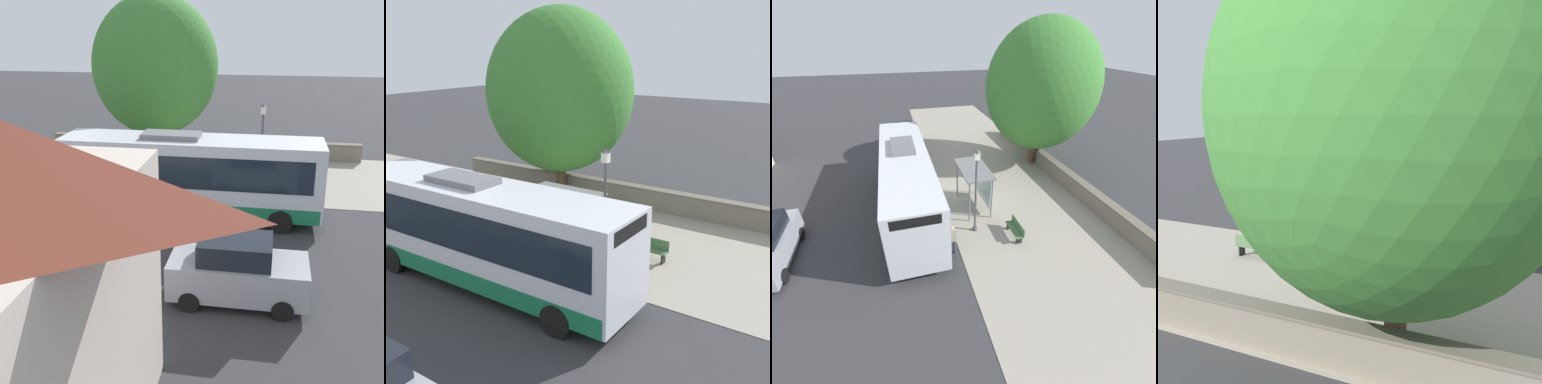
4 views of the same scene
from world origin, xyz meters
TOP-DOWN VIEW (x-y plane):
  - ground_plane at (0.00, 0.00)m, footprint 120.00×120.00m
  - sidewalk_plaza at (-4.50, 0.00)m, footprint 9.00×44.00m
  - stone_wall at (-8.55, 0.00)m, footprint 0.60×20.00m
  - bus at (1.93, 1.11)m, footprint 2.66×11.16m
  - bus_shelter at (-1.88, 1.88)m, footprint 1.56×3.02m
  - pedestrian at (0.35, 5.37)m, footprint 0.34×0.22m
  - bench at (-3.02, 5.04)m, footprint 0.40×1.41m
  - street_lamp_near at (-1.17, 4.06)m, footprint 0.28×0.28m
  - shade_tree at (-7.99, -2.79)m, footprint 7.72×7.72m
  - parked_car_far_lane at (8.44, 3.71)m, footprint 2.01×4.22m

SIDE VIEW (x-z plane):
  - ground_plane at x=0.00m, z-range 0.00..0.00m
  - sidewalk_plaza at x=-4.50m, z-range 0.00..0.02m
  - bench at x=-3.02m, z-range 0.03..0.91m
  - stone_wall at x=-8.55m, z-range 0.01..1.10m
  - pedestrian at x=0.35m, z-range 0.14..1.79m
  - parked_car_far_lane at x=8.44m, z-range -0.04..2.03m
  - bus at x=1.93m, z-range 0.06..3.82m
  - bus_shelter at x=-1.88m, z-range 0.81..3.37m
  - street_lamp_near at x=-1.17m, z-range 0.42..5.03m
  - shade_tree at x=-7.99m, z-range 0.71..10.64m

